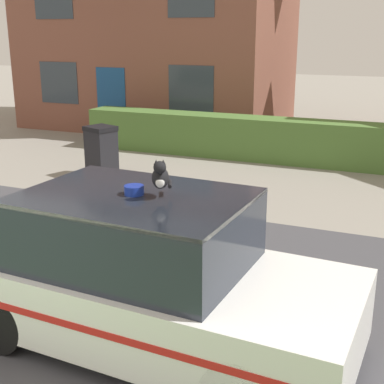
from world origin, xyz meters
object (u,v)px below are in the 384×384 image
(wheelie_bin, at_px, (101,151))
(cat, at_px, (160,176))
(police_car, at_px, (145,275))
(house_left, at_px, (159,5))

(wheelie_bin, bearing_deg, cat, -33.99)
(police_car, xyz_separation_m, wheelie_bin, (-4.07, 5.60, -0.20))
(cat, distance_m, house_left, 14.18)
(house_left, height_order, wheelie_bin, house_left)
(house_left, xyz_separation_m, wheelie_bin, (1.97, -6.96, -3.43))
(police_car, xyz_separation_m, house_left, (-6.04, 12.55, 3.23))
(house_left, bearing_deg, police_car, -64.31)
(cat, bearing_deg, wheelie_bin, -167.36)
(house_left, relative_size, wheelie_bin, 7.67)
(police_car, relative_size, house_left, 0.48)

